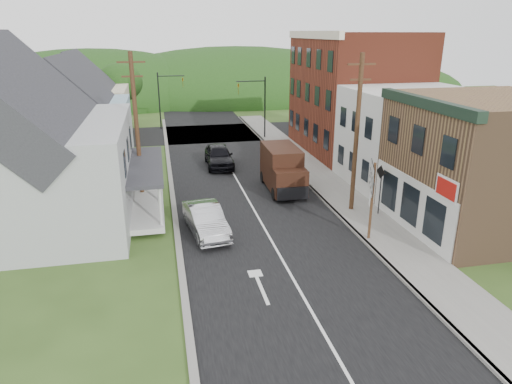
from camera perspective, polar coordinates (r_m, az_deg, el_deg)
ground at (r=22.86m, az=2.23°, el=-6.65°), size 120.00×120.00×0.00m
road at (r=31.94m, az=-2.16°, el=1.08°), size 9.00×90.00×0.02m
cross_road at (r=48.22m, az=-5.70°, el=7.31°), size 60.00×9.00×0.02m
sidewalk_right at (r=31.60m, az=9.08°, el=0.79°), size 2.80×55.00×0.15m
curb_right at (r=31.15m, az=6.75°, el=0.63°), size 0.20×55.00×0.15m
curb_left at (r=29.61m, az=-10.38°, el=-0.60°), size 0.30×55.00×0.12m
storefront_tan at (r=26.62m, az=26.69°, el=3.10°), size 8.00×8.00×7.00m
storefront_white at (r=32.65m, az=18.64°, el=6.40°), size 8.00×7.00×6.50m
storefront_red at (r=40.69m, az=12.16°, el=11.89°), size 8.00×12.00×10.00m
house_gray at (r=27.39m, az=-26.34°, el=5.16°), size 10.20×12.24×8.35m
house_blue at (r=37.87m, az=-21.00°, el=8.50°), size 7.14×8.16×7.28m
house_cream at (r=46.75m, az=-20.09°, el=10.47°), size 7.14×8.16×7.28m
utility_pole_right at (r=26.29m, az=12.47°, el=7.15°), size 1.60×0.26×9.00m
utility_pole_left at (r=28.42m, az=-14.69°, el=7.87°), size 1.60×0.26×9.00m
traffic_signal_right at (r=44.84m, az=0.24°, el=11.37°), size 2.87×0.20×6.00m
traffic_signal_left at (r=50.77m, az=-11.25°, el=11.95°), size 2.87×0.20×6.00m
tree_left_d at (r=52.27m, az=-16.66°, el=12.98°), size 4.80×4.80×6.94m
forested_ridge at (r=75.72m, az=-8.22°, el=11.61°), size 90.00×30.00×16.00m
silver_sedan at (r=23.93m, az=-6.29°, el=-3.52°), size 2.21×4.80×1.52m
dark_sedan at (r=35.90m, az=-4.67°, el=4.53°), size 2.12×5.06×1.71m
delivery_van at (r=30.18m, az=3.35°, el=2.86°), size 2.24×5.19×2.88m
route_sign_cluster at (r=23.02m, az=14.25°, el=0.23°), size 0.92×2.12×3.95m
warning_sign at (r=26.55m, az=15.28°, el=1.09°), size 0.16×0.80×2.90m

